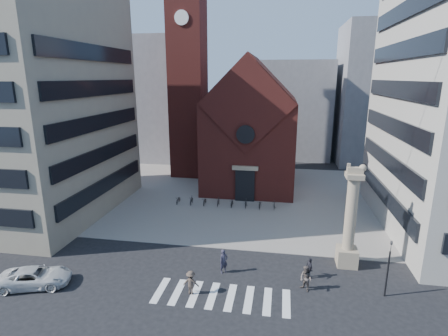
{
  "coord_description": "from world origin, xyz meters",
  "views": [
    {
      "loc": [
        4.35,
        -24.36,
        15.13
      ],
      "look_at": [
        -1.14,
        8.0,
        6.54
      ],
      "focal_mm": 28.0,
      "sensor_mm": 36.0,
      "label": 1
    }
  ],
  "objects_px": {
    "traffic_light": "(388,267)",
    "pedestrian_0": "(224,261)",
    "lion_column": "(350,226)",
    "white_car": "(35,277)",
    "pedestrian_1": "(306,279)",
    "pedestrian_2": "(310,268)",
    "scooter_0": "(178,200)"
  },
  "relations": [
    {
      "from": "traffic_light",
      "to": "pedestrian_1",
      "type": "distance_m",
      "value": 5.7
    },
    {
      "from": "traffic_light",
      "to": "white_car",
      "type": "xyz_separation_m",
      "value": [
        -25.38,
        -3.01,
        -1.58
      ]
    },
    {
      "from": "pedestrian_0",
      "to": "white_car",
      "type": "bearing_deg",
      "value": 154.85
    },
    {
      "from": "lion_column",
      "to": "white_car",
      "type": "relative_size",
      "value": 1.7
    },
    {
      "from": "lion_column",
      "to": "traffic_light",
      "type": "xyz_separation_m",
      "value": [
        1.99,
        -4.0,
        -1.17
      ]
    },
    {
      "from": "white_car",
      "to": "pedestrian_1",
      "type": "relative_size",
      "value": 2.63
    },
    {
      "from": "traffic_light",
      "to": "pedestrian_1",
      "type": "height_order",
      "value": "traffic_light"
    },
    {
      "from": "pedestrian_1",
      "to": "white_car",
      "type": "bearing_deg",
      "value": -128.31
    },
    {
      "from": "scooter_0",
      "to": "pedestrian_0",
      "type": "bearing_deg",
      "value": -62.46
    },
    {
      "from": "pedestrian_0",
      "to": "pedestrian_1",
      "type": "height_order",
      "value": "pedestrian_0"
    },
    {
      "from": "traffic_light",
      "to": "pedestrian_2",
      "type": "xyz_separation_m",
      "value": [
        -5.16,
        1.51,
        -1.45
      ]
    },
    {
      "from": "lion_column",
      "to": "white_car",
      "type": "height_order",
      "value": "lion_column"
    },
    {
      "from": "lion_column",
      "to": "scooter_0",
      "type": "relative_size",
      "value": 5.25
    },
    {
      "from": "traffic_light",
      "to": "white_car",
      "type": "height_order",
      "value": "traffic_light"
    },
    {
      "from": "traffic_light",
      "to": "pedestrian_2",
      "type": "height_order",
      "value": "traffic_light"
    },
    {
      "from": "white_car",
      "to": "pedestrian_1",
      "type": "height_order",
      "value": "pedestrian_1"
    },
    {
      "from": "pedestrian_0",
      "to": "pedestrian_2",
      "type": "height_order",
      "value": "pedestrian_0"
    },
    {
      "from": "pedestrian_2",
      "to": "scooter_0",
      "type": "height_order",
      "value": "pedestrian_2"
    },
    {
      "from": "traffic_light",
      "to": "pedestrian_0",
      "type": "distance_m",
      "value": 11.96
    },
    {
      "from": "white_car",
      "to": "pedestrian_1",
      "type": "xyz_separation_m",
      "value": [
        19.84,
        2.74,
        0.26
      ]
    },
    {
      "from": "pedestrian_1",
      "to": "pedestrian_2",
      "type": "height_order",
      "value": "pedestrian_1"
    },
    {
      "from": "pedestrian_2",
      "to": "scooter_0",
      "type": "distance_m",
      "value": 20.5
    },
    {
      "from": "pedestrian_0",
      "to": "scooter_0",
      "type": "height_order",
      "value": "pedestrian_0"
    },
    {
      "from": "scooter_0",
      "to": "pedestrian_1",
      "type": "bearing_deg",
      "value": -49.56
    },
    {
      "from": "traffic_light",
      "to": "scooter_0",
      "type": "distance_m",
      "value": 25.45
    },
    {
      "from": "lion_column",
      "to": "pedestrian_1",
      "type": "distance_m",
      "value": 6.08
    },
    {
      "from": "pedestrian_0",
      "to": "traffic_light",
      "type": "bearing_deg",
      "value": -47.7
    },
    {
      "from": "traffic_light",
      "to": "pedestrian_0",
      "type": "relative_size",
      "value": 2.19
    },
    {
      "from": "lion_column",
      "to": "scooter_0",
      "type": "bearing_deg",
      "value": 147.05
    },
    {
      "from": "lion_column",
      "to": "pedestrian_2",
      "type": "height_order",
      "value": "lion_column"
    },
    {
      "from": "traffic_light",
      "to": "pedestrian_2",
      "type": "relative_size",
      "value": 2.57
    },
    {
      "from": "pedestrian_1",
      "to": "scooter_0",
      "type": "relative_size",
      "value": 1.17
    }
  ]
}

